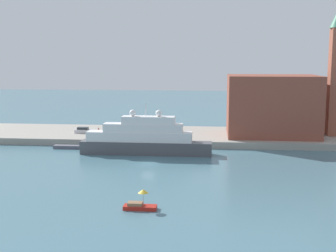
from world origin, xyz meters
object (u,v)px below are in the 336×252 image
harbor_building (272,105)px  person_figure (99,131)px  small_motorboat (140,204)px  mooring_bollard (187,139)px  large_yacht (144,139)px  parked_car (84,130)px  work_barge (67,147)px

harbor_building → person_figure: bearing=-175.5°
small_motorboat → mooring_bollard: size_ratio=7.15×
large_yacht → parked_car: (-18.05, 16.34, -1.07)m
parked_car → harbor_building: bearing=1.8°
small_motorboat → work_barge: 45.72m
person_figure → harbor_building: bearing=4.5°
work_barge → parked_car: bearing=88.7°
large_yacht → parked_car: 24.37m
harbor_building → person_figure: 43.27m
small_motorboat → mooring_bollard: 44.10m
mooring_bollard → small_motorboat: bearing=-95.0°
small_motorboat → harbor_building: 58.89m
large_yacht → work_barge: size_ratio=4.49×
parked_car → person_figure: bearing=-22.5°
large_yacht → mooring_bollard: 12.37m
work_barge → person_figure: 11.54m
parked_car → small_motorboat: bearing=-66.0°
small_motorboat → harbor_building: (24.12, 53.09, 8.17)m
small_motorboat → parked_car: (-22.92, 51.58, 1.47)m
parked_car → large_yacht: bearing=-42.1°
parked_car → person_figure: (4.40, -1.82, 0.18)m
small_motorboat → parked_car: parked_car is taller
large_yacht → harbor_building: 34.51m
person_figure → large_yacht: bearing=-46.7°
mooring_bollard → parked_car: bearing=164.0°
harbor_building → person_figure: (-42.65, -3.34, -6.53)m
small_motorboat → harbor_building: bearing=65.6°
work_barge → mooring_bollard: (27.04, 4.52, 1.50)m
harbor_building → parked_car: 47.54m
small_motorboat → work_barge: size_ratio=0.72×
work_barge → harbor_building: (47.32, 13.70, 8.54)m
large_yacht → harbor_building: (28.99, 17.85, 5.64)m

